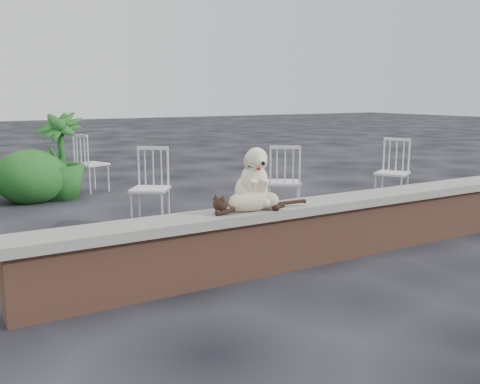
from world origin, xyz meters
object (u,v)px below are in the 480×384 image
chair_e (92,163)px  chair_d (392,172)px  chair_b (150,188)px  potted_plant_b (60,156)px  chair_c (284,181)px  dog (251,176)px  cat (253,201)px

chair_e → chair_d: bearing=-154.1°
chair_b → potted_plant_b: 2.36m
chair_c → chair_d: same height
dog → chair_c: dog is taller
cat → chair_b: bearing=102.4°
chair_c → cat: bearing=80.0°
dog → chair_b: (-0.18, 1.97, -0.38)m
chair_b → potted_plant_b: potted_plant_b is taller
dog → chair_b: dog is taller
chair_e → potted_plant_b: (-0.56, -0.33, 0.18)m
dog → cat: bearing=-108.3°
dog → chair_e: (-0.14, 4.60, -0.38)m
cat → potted_plant_b: size_ratio=0.82×
dog → potted_plant_b: 4.33m
potted_plant_b → chair_d: bearing=-35.8°
dog → potted_plant_b: bearing=109.1°
cat → chair_c: bearing=57.5°
chair_b → chair_e: bearing=124.7°
chair_d → chair_b: bearing=-128.1°
dog → potted_plant_b: potted_plant_b is taller
chair_c → potted_plant_b: size_ratio=0.73×
cat → chair_d: size_ratio=1.13×
dog → potted_plant_b: size_ratio=0.42×
cat → chair_d: (3.33, 1.57, -0.20)m
cat → chair_e: (-0.06, 4.75, -0.20)m
cat → potted_plant_b: bearing=107.7°
chair_d → potted_plant_b: bearing=-154.7°
chair_e → potted_plant_b: size_ratio=0.73×
dog → chair_d: bearing=33.3°
dog → chair_b: 2.02m
chair_d → chair_b: size_ratio=1.00×
dog → chair_c: size_ratio=0.58×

